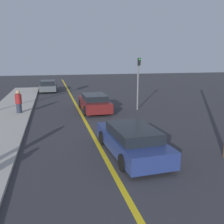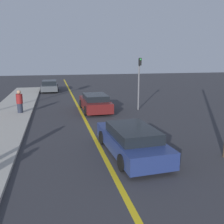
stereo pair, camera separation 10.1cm
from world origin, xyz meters
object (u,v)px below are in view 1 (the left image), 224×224
(car_near_right_lane, at_px, (132,140))
(car_far_distant, at_px, (48,86))
(car_ahead_center, at_px, (94,103))
(traffic_light, at_px, (138,78))
(pedestrian_far_standing, at_px, (19,102))

(car_near_right_lane, relative_size, car_far_distant, 1.09)
(car_ahead_center, height_order, car_far_distant, car_far_distant)
(car_near_right_lane, distance_m, car_far_distant, 21.23)
(car_near_right_lane, height_order, car_far_distant, car_far_distant)
(car_ahead_center, height_order, traffic_light, traffic_light)
(pedestrian_far_standing, bearing_deg, car_near_right_lane, -58.45)
(pedestrian_far_standing, bearing_deg, car_far_distant, 80.85)
(car_near_right_lane, distance_m, pedestrian_far_standing, 10.44)
(car_near_right_lane, xyz_separation_m, car_ahead_center, (-0.06, 8.89, 0.03))
(car_far_distant, xyz_separation_m, pedestrian_far_standing, (-1.94, -12.04, 0.28))
(car_ahead_center, height_order, pedestrian_far_standing, pedestrian_far_standing)
(car_far_distant, height_order, pedestrian_far_standing, pedestrian_far_standing)
(car_ahead_center, relative_size, car_far_distant, 1.01)
(car_ahead_center, bearing_deg, pedestrian_far_standing, 179.35)
(car_ahead_center, bearing_deg, traffic_light, -7.49)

